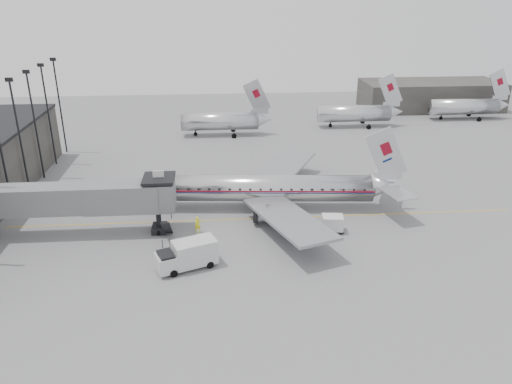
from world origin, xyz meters
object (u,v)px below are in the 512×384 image
service_van (187,255)px  ramp_worker (198,225)px  airliner (269,188)px  baggage_cart_white (332,223)px  baggage_cart_navy (298,231)px

service_van → ramp_worker: size_ratio=3.35×
airliner → baggage_cart_white: bearing=-42.2°
service_van → baggage_cart_navy: bearing=2.9°
service_van → ramp_worker: bearing=62.7°
ramp_worker → service_van: bearing=-110.4°
airliner → baggage_cart_navy: bearing=-68.4°
airliner → service_van: bearing=-119.7°
baggage_cart_navy → service_van: bearing=-152.7°
airliner → baggage_cart_white: size_ratio=12.75×
airliner → baggage_cart_navy: 8.68m
baggage_cart_navy → baggage_cart_white: (4.01, 1.19, 0.20)m
service_van → ramp_worker: 7.57m
baggage_cart_white → ramp_worker: baggage_cart_white is taller
service_van → baggage_cart_white: size_ratio=2.41×
baggage_cart_navy → baggage_cart_white: size_ratio=0.77×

